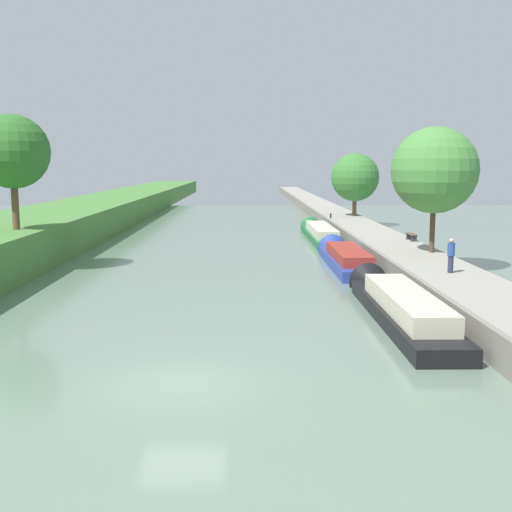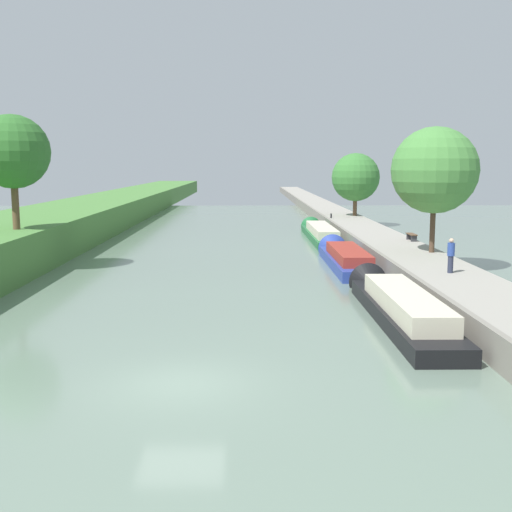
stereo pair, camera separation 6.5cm
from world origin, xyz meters
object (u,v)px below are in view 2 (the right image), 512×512
narrowboat_blue (344,257)px  narrowboat_green (320,232)px  park_bench (412,236)px  narrowboat_black (397,304)px  mooring_bollard_far (331,216)px  person_walking (451,255)px

narrowboat_blue → narrowboat_green: (0.10, 14.60, -0.00)m
park_bench → narrowboat_black: bearing=-106.3°
mooring_bollard_far → park_bench: park_bench is taller
narrowboat_black → narrowboat_green: size_ratio=0.85×
narrowboat_green → mooring_bollard_far: (1.92, 7.11, 0.85)m
narrowboat_blue → park_bench: size_ratio=7.97×
mooring_bollard_far → narrowboat_black: bearing=-93.1°
narrowboat_green → park_bench: (5.00, -11.12, 0.97)m
narrowboat_green → mooring_bollard_far: bearing=74.9°
narrowboat_black → mooring_bollard_far: mooring_bollard_far is taller
mooring_bollard_far → narrowboat_blue: bearing=-95.3°
park_bench → narrowboat_blue: bearing=-145.7°
narrowboat_black → narrowboat_green: 28.31m
narrowboat_black → mooring_bollard_far: 35.48m
narrowboat_black → mooring_bollard_far: size_ratio=29.02×
narrowboat_blue → narrowboat_black: bearing=-89.7°
person_walking → park_bench: size_ratio=1.11×
narrowboat_green → person_walking: 24.35m
narrowboat_black → person_walking: bearing=50.4°
narrowboat_green → person_walking: bearing=-81.7°
person_walking → park_bench: bearing=83.4°
person_walking → mooring_bollard_far: size_ratio=3.69×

